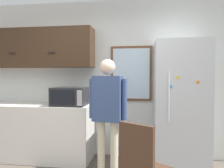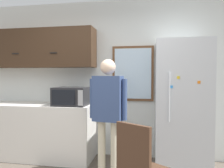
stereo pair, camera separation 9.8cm
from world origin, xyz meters
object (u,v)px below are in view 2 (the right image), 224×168
at_px(person, 108,105).
at_px(refrigerator, 182,105).
at_px(microwave, 71,96).
at_px(chair, 139,165).

xyz_separation_m(person, refrigerator, (1.05, 0.39, -0.03)).
xyz_separation_m(microwave, person, (0.68, -0.36, -0.08)).
distance_m(microwave, chair, 1.77).
relative_size(microwave, refrigerator, 0.28).
relative_size(person, chair, 1.72).
height_order(microwave, chair, microwave).
distance_m(microwave, person, 0.77).
relative_size(microwave, person, 0.33).
distance_m(refrigerator, chair, 1.44).
distance_m(person, refrigerator, 1.12).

